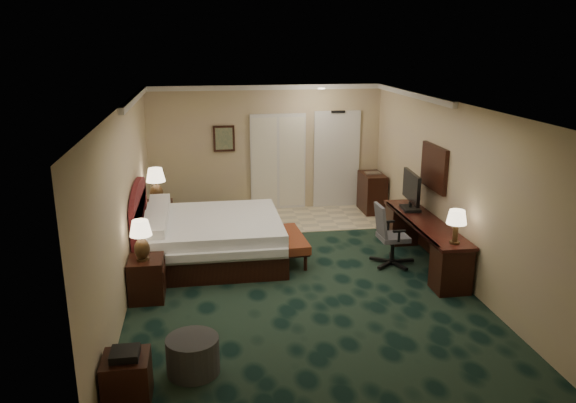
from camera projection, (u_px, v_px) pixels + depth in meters
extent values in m
cube|color=black|center=(295.00, 277.00, 8.88)|extent=(5.00, 7.50, 0.00)
cube|color=white|center=(296.00, 105.00, 8.13)|extent=(5.00, 7.50, 0.00)
cube|color=tan|center=(266.00, 149.00, 12.06)|extent=(5.00, 0.00, 2.70)
cube|color=tan|center=(366.00, 306.00, 4.95)|extent=(5.00, 0.00, 2.70)
cube|color=tan|center=(126.00, 202.00, 8.13)|extent=(0.00, 7.50, 2.70)
cube|color=tan|center=(451.00, 188.00, 8.87)|extent=(0.00, 7.50, 2.70)
cube|color=#B2A889|center=(314.00, 218.00, 11.76)|extent=(3.20, 1.70, 0.01)
cube|color=silver|center=(336.00, 160.00, 12.35)|extent=(1.02, 0.06, 2.18)
cube|color=beige|center=(278.00, 162.00, 12.14)|extent=(1.20, 0.06, 2.10)
cube|color=#435B4B|center=(224.00, 139.00, 11.82)|extent=(0.45, 0.06, 0.55)
cube|color=white|center=(434.00, 168.00, 9.38)|extent=(0.05, 0.95, 0.75)
cube|color=white|center=(213.00, 239.00, 9.48)|extent=(2.29, 2.12, 0.73)
cube|color=black|center=(147.00, 279.00, 8.06)|extent=(0.49, 0.56, 0.61)
cube|color=black|center=(160.00, 218.00, 10.73)|extent=(0.50, 0.58, 0.63)
cube|color=maroon|center=(290.00, 247.00, 9.55)|extent=(0.50, 1.28, 0.43)
cylinder|color=#2D2D2E|center=(193.00, 355.00, 6.28)|extent=(0.70, 0.70, 0.42)
cube|color=black|center=(127.00, 379.00, 5.76)|extent=(0.47, 0.47, 0.51)
cube|color=black|center=(424.00, 243.00, 9.29)|extent=(0.56, 2.60, 0.75)
cube|color=black|center=(411.00, 191.00, 9.70)|extent=(0.14, 0.86, 0.67)
cube|color=black|center=(372.00, 193.00, 12.13)|extent=(0.44, 0.80, 0.84)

